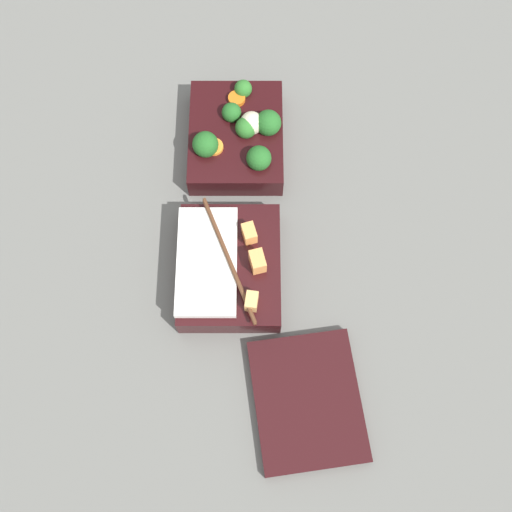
% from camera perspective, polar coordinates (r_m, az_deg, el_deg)
% --- Properties ---
extents(ground_plane, '(3.00, 3.00, 0.00)m').
position_cam_1_polar(ground_plane, '(0.93, -2.34, 5.43)').
color(ground_plane, slate).
extents(bento_tray_vegetable, '(0.18, 0.14, 0.07)m').
position_cam_1_polar(bento_tray_vegetable, '(0.95, -1.75, 11.36)').
color(bento_tray_vegetable, black).
rests_on(bento_tray_vegetable, ground_plane).
extents(bento_tray_rice, '(0.19, 0.14, 0.07)m').
position_cam_1_polar(bento_tray_rice, '(0.86, -2.75, -1.03)').
color(bento_tray_rice, black).
rests_on(bento_tray_rice, ground_plane).
extents(bento_lid, '(0.20, 0.17, 0.02)m').
position_cam_1_polar(bento_lid, '(0.84, 4.91, -13.58)').
color(bento_lid, black).
rests_on(bento_lid, ground_plane).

